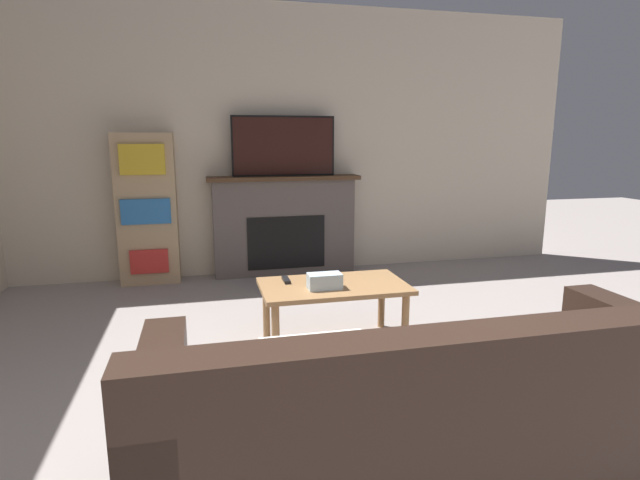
# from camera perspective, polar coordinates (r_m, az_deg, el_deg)

# --- Properties ---
(wall_back) EXTENTS (6.35, 0.06, 2.70)m
(wall_back) POSITION_cam_1_polar(r_m,az_deg,el_deg) (5.23, -4.27, 11.06)
(wall_back) COLOR beige
(wall_back) RESTS_ON ground_plane
(fireplace) EXTENTS (1.54, 0.28, 1.02)m
(fireplace) POSITION_cam_1_polar(r_m,az_deg,el_deg) (5.16, -4.08, 1.72)
(fireplace) COLOR #605651
(fireplace) RESTS_ON ground_plane
(tv) EXTENTS (1.03, 0.03, 0.59)m
(tv) POSITION_cam_1_polar(r_m,az_deg,el_deg) (5.07, -4.17, 10.65)
(tv) COLOR black
(tv) RESTS_ON fireplace
(couch) EXTENTS (2.14, 0.89, 0.84)m
(couch) POSITION_cam_1_polar(r_m,az_deg,el_deg) (2.07, 13.05, -20.77)
(couch) COLOR black
(couch) RESTS_ON ground_plane
(coffee_table) EXTENTS (0.98, 0.57, 0.43)m
(coffee_table) POSITION_cam_1_polar(r_m,az_deg,el_deg) (3.39, 1.56, -5.96)
(coffee_table) COLOR #A87A4C
(coffee_table) RESTS_ON ground_plane
(tissue_box) EXTENTS (0.22, 0.12, 0.10)m
(tissue_box) POSITION_cam_1_polar(r_m,az_deg,el_deg) (3.26, 0.53, -4.71)
(tissue_box) COLOR silver
(tissue_box) RESTS_ON coffee_table
(remote_control) EXTENTS (0.04, 0.15, 0.02)m
(remote_control) POSITION_cam_1_polar(r_m,az_deg,el_deg) (3.44, -3.90, -4.56)
(remote_control) COLOR black
(remote_control) RESTS_ON coffee_table
(bookshelf) EXTENTS (0.55, 0.29, 1.44)m
(bookshelf) POSITION_cam_1_polar(r_m,az_deg,el_deg) (5.07, -19.14, 3.33)
(bookshelf) COLOR tan
(bookshelf) RESTS_ON ground_plane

